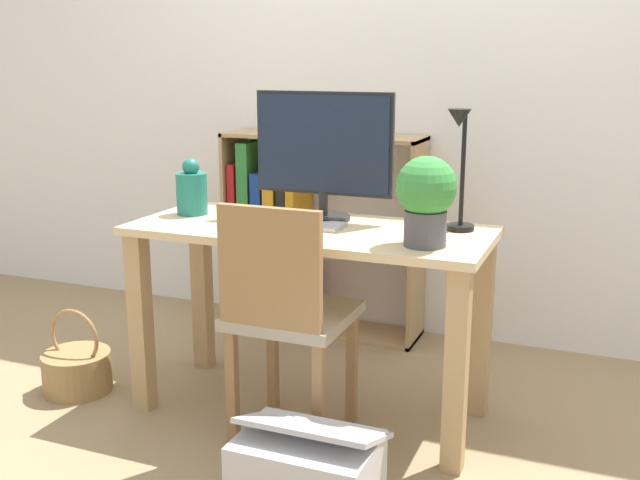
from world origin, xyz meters
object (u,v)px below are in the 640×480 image
object	(u,v)px
keyboard	(298,224)
basket	(77,369)
potted_plant	(426,196)
bookshelf	(287,241)
chair	(286,312)
desk_lamp	(460,158)
monitor	(322,149)
storage_box	(307,471)
vase	(192,191)

from	to	relation	value
keyboard	basket	world-z (taller)	keyboard
potted_plant	bookshelf	bearing A→B (deg)	134.17
chair	basket	world-z (taller)	chair
bookshelf	basket	bearing A→B (deg)	-114.18
desk_lamp	potted_plant	world-z (taller)	desk_lamp
potted_plant	monitor	bearing A→B (deg)	150.99
desk_lamp	keyboard	bearing A→B (deg)	-169.79
keyboard	desk_lamp	distance (m)	0.63
basket	storage_box	world-z (taller)	basket
vase	basket	bearing A→B (deg)	-151.66
desk_lamp	potted_plant	bearing A→B (deg)	-105.42
keyboard	vase	world-z (taller)	vase
potted_plant	basket	world-z (taller)	potted_plant
keyboard	desk_lamp	world-z (taller)	desk_lamp
keyboard	vase	bearing A→B (deg)	175.01
vase	potted_plant	world-z (taller)	potted_plant
monitor	keyboard	size ratio (longest dim) A/B	1.61
chair	basket	distance (m)	1.05
chair	storage_box	size ratio (longest dim) A/B	2.07
vase	desk_lamp	size ratio (longest dim) A/B	0.51
monitor	storage_box	xyz separation A→B (m)	(0.25, -0.74, -0.88)
monitor	vase	size ratio (longest dim) A/B	2.45
monitor	keyboard	world-z (taller)	monitor
desk_lamp	storage_box	xyz separation A→B (m)	(-0.28, -0.70, -0.87)
desk_lamp	bookshelf	xyz separation A→B (m)	(-1.01, 0.75, -0.56)
vase	monitor	bearing A→B (deg)	10.97
keyboard	storage_box	xyz separation A→B (m)	(0.29, -0.60, -0.62)
monitor	basket	bearing A→B (deg)	-160.60
monitor	bookshelf	bearing A→B (deg)	123.82
monitor	keyboard	xyz separation A→B (m)	(-0.04, -0.14, -0.26)
potted_plant	basket	distance (m)	1.63
keyboard	desk_lamp	bearing A→B (deg)	10.21
vase	desk_lamp	bearing A→B (deg)	3.32
potted_plant	desk_lamp	bearing A→B (deg)	74.58
keyboard	potted_plant	bearing A→B (deg)	-13.11
keyboard	vase	distance (m)	0.49
desk_lamp	storage_box	size ratio (longest dim) A/B	1.03
monitor	potted_plant	xyz separation A→B (m)	(0.47, -0.26, -0.10)
desk_lamp	chair	world-z (taller)	desk_lamp
monitor	bookshelf	distance (m)	1.03
keyboard	bookshelf	world-z (taller)	bookshelf
chair	bookshelf	distance (m)	1.22
monitor	vase	bearing A→B (deg)	-169.03
chair	bookshelf	world-z (taller)	bookshelf
keyboard	bookshelf	size ratio (longest dim) A/B	0.35
desk_lamp	basket	xyz separation A→B (m)	(-1.48, -0.30, -0.91)
basket	chair	bearing A→B (deg)	-3.42
keyboard	potted_plant	xyz separation A→B (m)	(0.51, -0.12, 0.16)
desk_lamp	bookshelf	size ratio (longest dim) A/B	0.45
vase	storage_box	world-z (taller)	vase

